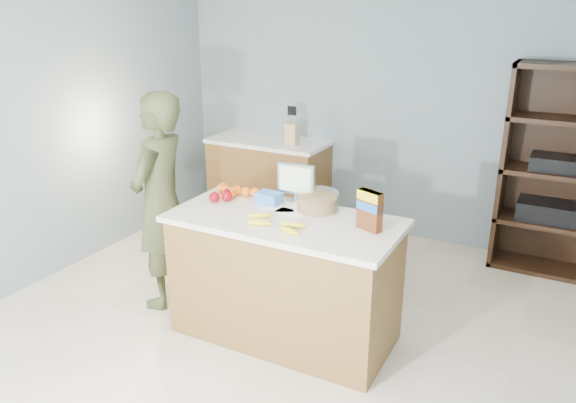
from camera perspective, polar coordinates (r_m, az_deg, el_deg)
The scene contains 15 objects.
floor at distance 3.95m, azimuth -2.45°, elevation -15.36°, with size 4.50×5.00×0.02m, color beige.
walls at distance 3.29m, azimuth -2.87°, elevation 8.90°, with size 4.52×5.02×2.51m.
counter_peninsula at distance 3.95m, azimuth -0.34°, elevation -8.22°, with size 1.56×0.76×0.90m.
back_cabinet at distance 6.02m, azimuth -1.91°, elevation 2.14°, with size 1.24×0.62×0.90m.
shelving_unit at distance 5.32m, azimuth 25.68°, elevation 2.43°, with size 0.90×0.40×1.80m.
person at distance 4.35m, azimuth -12.81°, elevation -0.02°, with size 0.61×0.40×1.67m, color #383E21.
knife_block at distance 5.65m, azimuth 0.40°, elevation 6.95°, with size 0.12×0.10×0.31m.
envelopes at distance 3.87m, azimuth -0.36°, elevation -0.97°, with size 0.35×0.20×0.00m.
bananas at distance 3.61m, azimuth -1.32°, elevation -2.23°, with size 0.47×0.24×0.04m.
apples at distance 4.08m, azimuth -6.65°, elevation 0.57°, with size 0.14×0.17×0.08m.
oranges at distance 4.18m, azimuth -5.59°, elevation 1.06°, with size 0.35×0.19×0.07m.
blue_carton at distance 4.01m, azimuth -1.94°, elevation 0.38°, with size 0.18×0.12×0.08m, color blue.
salad_bowl at distance 3.88m, azimuth 2.98°, elevation -0.06°, with size 0.30×0.30×0.13m.
tv at distance 4.00m, azimuth 0.82°, elevation 2.14°, with size 0.28×0.12×0.28m.
cereal_box at distance 3.54m, azimuth 8.31°, elevation -0.61°, with size 0.18×0.12×0.26m.
Camera 1 is at (1.65, -2.78, 2.27)m, focal length 35.00 mm.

